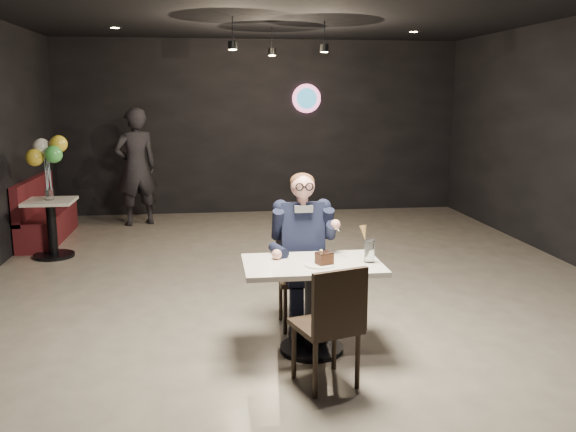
{
  "coord_description": "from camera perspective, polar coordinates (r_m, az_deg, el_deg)",
  "views": [
    {
      "loc": [
        -0.93,
        -6.25,
        2.07
      ],
      "look_at": [
        -0.24,
        -1.01,
        1.01
      ],
      "focal_mm": 38.0,
      "sensor_mm": 36.0,
      "label": 1
    }
  ],
  "objects": [
    {
      "name": "floor",
      "position": [
        6.65,
        0.95,
        -6.84
      ],
      "size": [
        9.0,
        9.0,
        0.0
      ],
      "primitive_type": "plane",
      "color": "gray",
      "rests_on": "ground"
    },
    {
      "name": "wall_sign",
      "position": [
        10.86,
        1.74,
        10.94
      ],
      "size": [
        0.5,
        0.06,
        0.5
      ],
      "primitive_type": null,
      "color": "pink",
      "rests_on": "floor"
    },
    {
      "name": "pendant_lights",
      "position": [
        8.34,
        -1.07,
        16.89
      ],
      "size": [
        1.4,
        1.2,
        0.36
      ],
      "primitive_type": "cube",
      "color": "black",
      "rests_on": "floor"
    },
    {
      "name": "main_table",
      "position": [
        5.0,
        2.25,
        -8.52
      ],
      "size": [
        1.1,
        0.7,
        0.75
      ],
      "primitive_type": "cube",
      "color": "white",
      "rests_on": "floor"
    },
    {
      "name": "chair_far",
      "position": [
        5.49,
        1.29,
        -5.75
      ],
      "size": [
        0.42,
        0.46,
        0.92
      ],
      "primitive_type": "cube",
      "color": "black",
      "rests_on": "floor"
    },
    {
      "name": "chair_near",
      "position": [
        4.44,
        3.54,
        -9.99
      ],
      "size": [
        0.54,
        0.57,
        0.92
      ],
      "primitive_type": "cube",
      "rotation": [
        0.0,
        0.0,
        0.31
      ],
      "color": "black",
      "rests_on": "floor"
    },
    {
      "name": "seated_man",
      "position": [
        5.42,
        1.3,
        -3.12
      ],
      "size": [
        0.6,
        0.8,
        1.44
      ],
      "primitive_type": "cube",
      "color": "black",
      "rests_on": "floor"
    },
    {
      "name": "dessert_plate",
      "position": [
        4.8,
        3.0,
        -4.59
      ],
      "size": [
        0.24,
        0.24,
        0.01
      ],
      "primitive_type": "cylinder",
      "color": "white",
      "rests_on": "main_table"
    },
    {
      "name": "cake_slice",
      "position": [
        4.8,
        3.42,
        -4.01
      ],
      "size": [
        0.15,
        0.13,
        0.09
      ],
      "primitive_type": "cube",
      "rotation": [
        0.0,
        0.0,
        0.35
      ],
      "color": "black",
      "rests_on": "dessert_plate"
    },
    {
      "name": "mint_leaf",
      "position": [
        4.78,
        3.78,
        -3.6
      ],
      "size": [
        0.06,
        0.04,
        0.01
      ],
      "primitive_type": "ellipsoid",
      "color": "#297D30",
      "rests_on": "cake_slice"
    },
    {
      "name": "sundae_glass",
      "position": [
        4.91,
        7.62,
        -3.27
      ],
      "size": [
        0.08,
        0.08,
        0.18
      ],
      "primitive_type": "cylinder",
      "color": "silver",
      "rests_on": "main_table"
    },
    {
      "name": "wafer_cone",
      "position": [
        4.88,
        7.14,
        -1.57
      ],
      "size": [
        0.07,
        0.07,
        0.12
      ],
      "primitive_type": "cone",
      "rotation": [
        0.0,
        0.0,
        0.26
      ],
      "color": "tan",
      "rests_on": "sundae_glass"
    },
    {
      "name": "booth_bench",
      "position": [
        9.41,
        -21.61,
        0.6
      ],
      "size": [
        0.45,
        1.8,
        0.9
      ],
      "primitive_type": "cube",
      "color": "#4A0F1D",
      "rests_on": "floor"
    },
    {
      "name": "side_table",
      "position": [
        8.4,
        -21.21,
        -1.13
      ],
      "size": [
        0.59,
        0.59,
        0.74
      ],
      "primitive_type": "cube",
      "color": "white",
      "rests_on": "floor"
    },
    {
      "name": "balloon_vase",
      "position": [
        8.32,
        -21.43,
        1.92
      ],
      "size": [
        0.1,
        0.1,
        0.15
      ],
      "primitive_type": "cylinder",
      "color": "silver",
      "rests_on": "side_table"
    },
    {
      "name": "balloon_bunch",
      "position": [
        8.27,
        -21.63,
        4.68
      ],
      "size": [
        0.4,
        0.4,
        0.66
      ],
      "primitive_type": "cube",
      "color": "gold",
      "rests_on": "balloon_vase"
    },
    {
      "name": "passerby",
      "position": [
        10.02,
        -14.03,
        4.47
      ],
      "size": [
        0.8,
        0.68,
        1.87
      ],
      "primitive_type": "imported",
      "rotation": [
        0.0,
        0.0,
        3.54
      ],
      "color": "black",
      "rests_on": "floor"
    }
  ]
}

